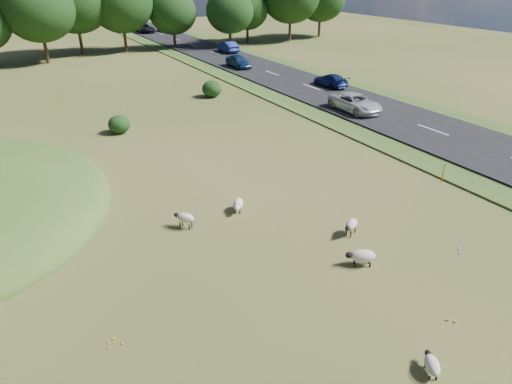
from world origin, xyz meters
TOP-DOWN VIEW (x-y plane):
  - ground at (0.00, 20.00)m, footprint 160.00×160.00m
  - road at (20.00, 30.00)m, footprint 8.00×150.00m
  - treeline at (-1.06, 55.44)m, footprint 96.28×14.66m
  - shrubs at (1.30, 25.45)m, footprint 23.14×12.24m
  - marker_post at (13.32, 1.44)m, footprint 0.06×0.06m
  - sheep_0 at (4.67, -0.51)m, footprint 1.13×0.84m
  - sheep_1 at (3.44, -2.68)m, footprint 1.34×1.04m
  - sheep_3 at (1.04, 4.23)m, footprint 0.98×1.18m
  - sheep_4 at (1.44, -8.25)m, footprint 0.82×1.03m
  - sheep_5 at (-2.00, 4.01)m, footprint 0.94×1.12m
  - car_0 at (21.90, 23.30)m, footprint 1.78×4.38m
  - car_1 at (18.10, 14.97)m, footprint 2.43×5.26m
  - car_2 at (18.10, 75.22)m, footprint 2.48×5.37m
  - car_3 at (18.10, 36.92)m, footprint 1.80×4.47m
  - car_4 at (21.90, 47.69)m, footprint 1.63×4.67m
  - car_6 at (21.90, 74.85)m, footprint 2.01×4.94m

SIDE VIEW (x-z plane):
  - ground at x=0.00m, z-range 0.00..0.00m
  - road at x=20.00m, z-range 0.00..0.25m
  - sheep_4 at x=1.44m, z-range 0.08..0.66m
  - sheep_3 at x=1.04m, z-range 0.09..0.77m
  - sheep_1 at x=3.44m, z-range 0.10..0.86m
  - sheep_0 at x=4.67m, z-range 0.16..0.95m
  - sheep_5 at x=-2.00m, z-range 0.16..0.97m
  - marker_post at x=13.32m, z-range 0.00..1.20m
  - shrubs at x=1.30m, z-range -0.07..1.52m
  - car_0 at x=21.90m, z-range 0.25..1.52m
  - car_6 at x=21.90m, z-range 0.25..1.68m
  - car_1 at x=18.10m, z-range 0.25..1.71m
  - car_2 at x=18.10m, z-range 0.25..1.74m
  - car_3 at x=18.10m, z-range 0.25..1.77m
  - car_4 at x=21.90m, z-range 0.25..1.79m
  - treeline at x=-1.06m, z-range 0.72..12.41m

